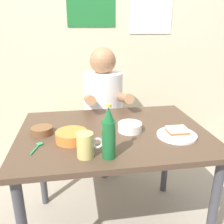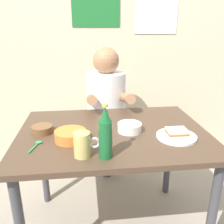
{
  "view_description": "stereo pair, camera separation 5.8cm",
  "coord_description": "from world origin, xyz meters",
  "px_view_note": "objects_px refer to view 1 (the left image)",
  "views": [
    {
      "loc": [
        -0.21,
        -1.27,
        1.32
      ],
      "look_at": [
        0.0,
        0.05,
        0.84
      ],
      "focal_mm": 38.16,
      "sensor_mm": 36.0,
      "label": 1
    },
    {
      "loc": [
        -0.15,
        -1.27,
        1.32
      ],
      "look_at": [
        0.0,
        0.05,
        0.84
      ],
      "focal_mm": 38.16,
      "sensor_mm": 36.0,
      "label": 2
    }
  ],
  "objects_px": {
    "stool": "(104,142)",
    "beer_bottle": "(109,134)",
    "plate_orange": "(177,135)",
    "sandwich": "(177,131)",
    "beer_mug": "(86,145)",
    "person_seated": "(103,97)",
    "condiment_bowl_brown": "(42,130)",
    "dining_table": "(113,145)"
  },
  "relations": [
    {
      "from": "beer_mug",
      "to": "condiment_bowl_brown",
      "type": "height_order",
      "value": "beer_mug"
    },
    {
      "from": "dining_table",
      "to": "person_seated",
      "type": "xyz_separation_m",
      "value": [
        0.02,
        0.62,
        0.12
      ]
    },
    {
      "from": "stool",
      "to": "person_seated",
      "type": "height_order",
      "value": "person_seated"
    },
    {
      "from": "sandwich",
      "to": "plate_orange",
      "type": "bearing_deg",
      "value": 0.0
    },
    {
      "from": "sandwich",
      "to": "beer_mug",
      "type": "bearing_deg",
      "value": -164.69
    },
    {
      "from": "plate_orange",
      "to": "condiment_bowl_brown",
      "type": "relative_size",
      "value": 1.83
    },
    {
      "from": "dining_table",
      "to": "person_seated",
      "type": "bearing_deg",
      "value": 88.27
    },
    {
      "from": "person_seated",
      "to": "condiment_bowl_brown",
      "type": "bearing_deg",
      "value": -125.56
    },
    {
      "from": "dining_table",
      "to": "beer_mug",
      "type": "distance_m",
      "value": 0.36
    },
    {
      "from": "stool",
      "to": "plate_orange",
      "type": "height_order",
      "value": "plate_orange"
    },
    {
      "from": "condiment_bowl_brown",
      "to": "dining_table",
      "type": "bearing_deg",
      "value": -2.83
    },
    {
      "from": "plate_orange",
      "to": "sandwich",
      "type": "height_order",
      "value": "sandwich"
    },
    {
      "from": "stool",
      "to": "beer_bottle",
      "type": "relative_size",
      "value": 1.72
    },
    {
      "from": "dining_table",
      "to": "stool",
      "type": "height_order",
      "value": "dining_table"
    },
    {
      "from": "sandwich",
      "to": "beer_bottle",
      "type": "distance_m",
      "value": 0.45
    },
    {
      "from": "person_seated",
      "to": "plate_orange",
      "type": "relative_size",
      "value": 3.27
    },
    {
      "from": "stool",
      "to": "plate_orange",
      "type": "distance_m",
      "value": 0.92
    },
    {
      "from": "beer_bottle",
      "to": "beer_mug",
      "type": "bearing_deg",
      "value": 168.04
    },
    {
      "from": "person_seated",
      "to": "beer_bottle",
      "type": "xyz_separation_m",
      "value": [
        -0.09,
        -0.91,
        0.09
      ]
    },
    {
      "from": "sandwich",
      "to": "beer_mug",
      "type": "height_order",
      "value": "beer_mug"
    },
    {
      "from": "plate_orange",
      "to": "beer_bottle",
      "type": "bearing_deg",
      "value": -158.24
    },
    {
      "from": "plate_orange",
      "to": "beer_mug",
      "type": "xyz_separation_m",
      "value": [
        -0.51,
        -0.14,
        0.05
      ]
    },
    {
      "from": "beer_mug",
      "to": "plate_orange",
      "type": "bearing_deg",
      "value": 15.31
    },
    {
      "from": "condiment_bowl_brown",
      "to": "plate_orange",
      "type": "bearing_deg",
      "value": -11.43
    },
    {
      "from": "plate_orange",
      "to": "sandwich",
      "type": "bearing_deg",
      "value": 0.0
    },
    {
      "from": "person_seated",
      "to": "beer_bottle",
      "type": "height_order",
      "value": "person_seated"
    },
    {
      "from": "stool",
      "to": "person_seated",
      "type": "distance_m",
      "value": 0.42
    },
    {
      "from": "person_seated",
      "to": "beer_mug",
      "type": "bearing_deg",
      "value": -102.31
    },
    {
      "from": "dining_table",
      "to": "condiment_bowl_brown",
      "type": "relative_size",
      "value": 9.17
    },
    {
      "from": "beer_mug",
      "to": "beer_bottle",
      "type": "relative_size",
      "value": 0.48
    },
    {
      "from": "person_seated",
      "to": "sandwich",
      "type": "relative_size",
      "value": 6.54
    },
    {
      "from": "person_seated",
      "to": "sandwich",
      "type": "bearing_deg",
      "value": -66.93
    },
    {
      "from": "person_seated",
      "to": "condiment_bowl_brown",
      "type": "relative_size",
      "value": 6.0
    },
    {
      "from": "beer_bottle",
      "to": "stool",
      "type": "bearing_deg",
      "value": 84.51
    },
    {
      "from": "beer_mug",
      "to": "person_seated",
      "type": "bearing_deg",
      "value": 77.69
    },
    {
      "from": "dining_table",
      "to": "stool",
      "type": "relative_size",
      "value": 2.44
    },
    {
      "from": "beer_mug",
      "to": "condiment_bowl_brown",
      "type": "distance_m",
      "value": 0.38
    },
    {
      "from": "dining_table",
      "to": "beer_mug",
      "type": "height_order",
      "value": "beer_mug"
    },
    {
      "from": "dining_table",
      "to": "plate_orange",
      "type": "distance_m",
      "value": 0.38
    },
    {
      "from": "person_seated",
      "to": "plate_orange",
      "type": "bearing_deg",
      "value": -66.93
    },
    {
      "from": "plate_orange",
      "to": "sandwich",
      "type": "distance_m",
      "value": 0.02
    },
    {
      "from": "dining_table",
      "to": "plate_orange",
      "type": "bearing_deg",
      "value": -21.16
    }
  ]
}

